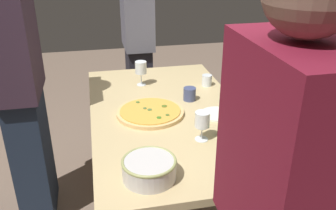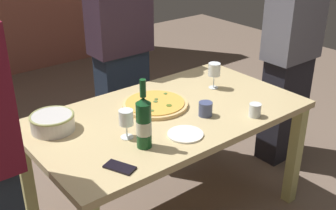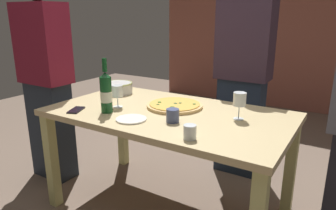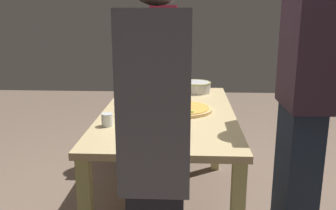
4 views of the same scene
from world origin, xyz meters
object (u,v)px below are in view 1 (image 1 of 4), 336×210
Objects in this scene: pizza at (150,112)px; person_guest_right at (138,44)px; cup_amber at (207,80)px; side_plate at (217,114)px; dining_table at (168,126)px; wine_glass_near_pizza at (202,120)px; cup_ceramic at (190,94)px; person_host at (20,89)px; wine_glass_by_bottle at (141,68)px; wine_bottle at (226,112)px; cell_phone at (256,153)px; serving_bowl at (149,168)px.

person_guest_right is at bearing -4.33° from pizza.
cup_amber is 0.46m from side_plate.
wine_glass_near_pizza is (-0.35, -0.10, 0.20)m from dining_table.
cup_ceramic is 0.05× the size of person_host.
cup_amber is 0.93× the size of cup_ceramic.
wine_glass_by_bottle reaches higher than pizza.
cup_ceramic is 0.26m from side_plate.
person_host is (0.32, 1.11, 0.12)m from side_plate.
wine_bottle is 0.21× the size of person_guest_right.
wine_glass_near_pizza is 0.91× the size of wine_glass_by_bottle.
cell_phone is (-0.53, -0.32, 0.10)m from dining_table.
wine_glass_near_pizza is at bearing 3.55° from person_guest_right.
wine_glass_near_pizza is 0.09× the size of person_guest_right.
pizza is 0.58m from cup_amber.
cell_phone is at bearing -140.89° from pizza.
cup_amber reaches higher than pizza.
serving_bowl is at bearing 173.63° from wine_glass_by_bottle.
cup_amber is at bearing -30.23° from serving_bowl.
wine_glass_by_bottle is 2.07× the size of cup_ceramic.
wine_glass_near_pizza is at bearing -164.11° from dining_table.
wine_glass_near_pizza is 1.52m from person_guest_right.
person_guest_right reaches higher than dining_table.
wine_bottle is (0.28, -0.44, 0.09)m from serving_bowl.
cup_ceramic reaches higher than cell_phone.
serving_bowl is 0.84m from cup_ceramic.
wine_glass_near_pizza is 0.75m from cup_amber.
pizza is at bearing 118.45° from cup_ceramic.
dining_table is 0.26m from cup_ceramic.
cell_phone is at bearing 10.22° from person_guest_right.
cell_phone is (-0.18, -0.22, -0.11)m from wine_glass_near_pizza.
wine_bottle is 1.21m from person_host.
pizza is at bearing 128.39° from cup_amber.
person_host is (-0.13, 1.19, 0.09)m from cup_amber.
cup_ceramic is at bearing -140.62° from wine_glass_by_bottle.
person_guest_right is (1.78, -0.19, 0.05)m from serving_bowl.
wine_glass_near_pizza is at bearing -16.57° from person_host.
person_host is at bearing 107.46° from wine_glass_by_bottle.
cell_phone is at bearing -130.28° from wine_glass_near_pizza.
side_plate is (0.25, -0.17, -0.11)m from wine_glass_near_pizza.
serving_bowl is at bearing 160.91° from dining_table.
serving_bowl is at bearing -7.16° from person_guest_right.
serving_bowl reaches higher than cell_phone.
person_host reaches higher than person_guest_right.
wine_glass_by_bottle is at bearing 39.38° from cup_ceramic.
cup_ceramic reaches higher than side_plate.
pizza is 0.39m from side_plate.
pizza is 0.23× the size of person_guest_right.
wine_glass_by_bottle reaches higher than dining_table.
person_host is at bearing 62.61° from wine_bottle.
person_host reaches higher than wine_glass_near_pizza.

